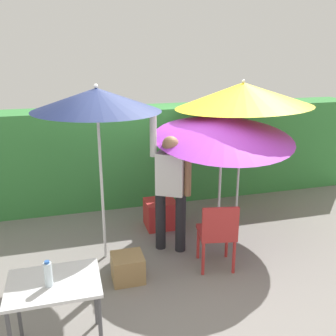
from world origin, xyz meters
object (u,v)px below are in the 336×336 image
object	(u,v)px
chair_plastic	(218,232)
folding_table	(55,290)
person_vendor	(170,186)
crate_cardboard	(128,268)
umbrella_yellow	(243,95)
cooler_box	(160,214)
umbrella_rainbow	(97,100)
umbrella_orange	(224,126)
bottle_water	(48,274)

from	to	relation	value
chair_plastic	folding_table	size ratio (longest dim) A/B	1.11
person_vendor	crate_cardboard	xyz separation A→B (m)	(-0.69, -0.57, -0.77)
person_vendor	crate_cardboard	distance (m)	1.18
person_vendor	chair_plastic	bearing A→B (deg)	-55.60
umbrella_yellow	cooler_box	xyz separation A→B (m)	(-1.27, 0.02, -1.78)
chair_plastic	umbrella_rainbow	bearing A→B (deg)	153.44
cooler_box	folding_table	size ratio (longest dim) A/B	0.58
umbrella_rainbow	crate_cardboard	distance (m)	2.03
umbrella_rainbow	folding_table	world-z (taller)	umbrella_rainbow
umbrella_rainbow	crate_cardboard	xyz separation A→B (m)	(0.20, -0.60, -1.92)
chair_plastic	folding_table	distance (m)	2.10
umbrella_rainbow	crate_cardboard	size ratio (longest dim) A/B	6.07
chair_plastic	cooler_box	xyz separation A→B (m)	(-0.39, 1.33, -0.30)
umbrella_orange	person_vendor	size ratio (longest dim) A/B	1.05
cooler_box	person_vendor	bearing A→B (deg)	-93.15
umbrella_yellow	folding_table	world-z (taller)	umbrella_yellow
bottle_water	umbrella_orange	bearing A→B (deg)	36.49
umbrella_yellow	crate_cardboard	size ratio (longest dim) A/B	6.00
chair_plastic	cooler_box	distance (m)	1.42
chair_plastic	bottle_water	size ratio (longest dim) A/B	3.71
umbrella_orange	crate_cardboard	distance (m)	2.22
chair_plastic	umbrella_yellow	bearing A→B (deg)	56.10
chair_plastic	umbrella_orange	bearing A→B (deg)	64.82
folding_table	umbrella_yellow	bearing A→B (deg)	38.17
cooler_box	bottle_water	xyz separation A→B (m)	(-1.55, -2.26, 0.63)
chair_plastic	bottle_water	bearing A→B (deg)	-154.46
crate_cardboard	bottle_water	world-z (taller)	bottle_water
umbrella_rainbow	chair_plastic	distance (m)	2.16
umbrella_rainbow	umbrella_orange	bearing A→B (deg)	4.08
cooler_box	bottle_water	size ratio (longest dim) A/B	1.92
umbrella_orange	umbrella_rainbow	bearing A→B (deg)	-175.92
bottle_water	cooler_box	bearing A→B (deg)	55.49
chair_plastic	bottle_water	xyz separation A→B (m)	(-1.94, -0.93, 0.33)
umbrella_yellow	crate_cardboard	world-z (taller)	umbrella_yellow
umbrella_orange	umbrella_yellow	size ratio (longest dim) A/B	0.88
umbrella_orange	cooler_box	size ratio (longest dim) A/B	4.26
umbrella_rainbow	umbrella_yellow	distance (m)	2.30
umbrella_yellow	folding_table	size ratio (longest dim) A/B	2.80
bottle_water	crate_cardboard	bearing A→B (deg)	49.97
chair_plastic	cooler_box	world-z (taller)	chair_plastic
umbrella_orange	crate_cardboard	xyz separation A→B (m)	(-1.48, -0.72, -1.49)
umbrella_rainbow	person_vendor	world-z (taller)	umbrella_rainbow
umbrella_orange	bottle_water	distance (m)	2.98
person_vendor	crate_cardboard	size ratio (longest dim) A/B	5.04
crate_cardboard	umbrella_orange	bearing A→B (deg)	26.03
folding_table	umbrella_rainbow	bearing A→B (deg)	69.06
umbrella_rainbow	umbrella_yellow	world-z (taller)	umbrella_rainbow
person_vendor	cooler_box	world-z (taller)	person_vendor
umbrella_orange	folding_table	size ratio (longest dim) A/B	2.46
crate_cardboard	bottle_water	bearing A→B (deg)	-130.03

